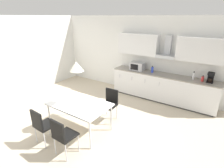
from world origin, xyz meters
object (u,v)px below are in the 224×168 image
Objects in this scene: dining_table at (79,105)px; chair_near_left at (42,124)px; bottle_red at (203,79)px; chair_far_right at (110,102)px; microwave at (137,66)px; coffee_maker at (211,77)px; bottle_white at (193,76)px; pendant_lamp at (76,66)px; bottle_blue at (152,70)px; chair_near_right at (62,134)px.

dining_table is 0.93m from chair_near_left.
bottle_red is 0.21× the size of chair_far_right.
coffee_maker reaches higher than microwave.
pendant_lamp is (-2.03, -2.84, 0.64)m from bottle_white.
chair_far_right is (-0.41, -1.96, -0.50)m from bottle_blue.
bottle_blue is at bearing 78.06° from chair_far_right.
bottle_blue is at bearing 179.67° from bottle_red.
bottle_white reaches higher than chair_near_left.
microwave is 0.55× the size of chair_near_right.
microwave is 2.03m from chair_far_right.
chair_near_right is (0.65, -0.00, 0.00)m from chair_near_left.
bottle_blue reaches higher than chair_near_left.
dining_table is 0.92m from chair_far_right.
dining_table is at bearing -129.37° from bottle_red.
chair_far_right is at bearing 69.17° from dining_table.
bottle_white is at bearing 1.46° from bottle_blue.
bottle_white reaches higher than chair_near_right.
coffee_maker is 4.30m from chair_near_right.
microwave is 3.70m from chair_near_right.
bottle_red is 3.68m from pendant_lamp.
chair_near_right is (-0.41, -3.65, -0.50)m from bottle_blue.
chair_near_left is at bearing -111.26° from dining_table.
bottle_red reaches higher than chair_far_right.
microwave is at bearing 86.40° from pendant_lamp.
bottle_white is 0.29× the size of chair_far_right.
dining_table is (-0.74, -2.81, -0.33)m from bottle_blue.
chair_far_right is 1.00× the size of chair_near_right.
pendant_lamp is at bearing -104.72° from bottle_blue.
coffee_maker is (2.31, 0.03, 0.01)m from microwave.
microwave is 0.55× the size of chair_near_left.
coffee_maker is at bearing 0.82° from bottle_blue.
pendant_lamp is (-0.74, -2.81, 0.65)m from bottle_blue.
bottle_red is (1.56, -0.01, -0.02)m from bottle_blue.
bottle_blue is (0.56, 0.00, -0.04)m from microwave.
dining_table is 1.67× the size of chair_near_left.
chair_near_right is (-1.71, -3.69, -0.51)m from bottle_white.
coffee_maker is at bearing 42.46° from chair_far_right.
bottle_white reaches higher than dining_table.
bottle_white is 4.10m from chair_near_right.
coffee_maker is 1.28× the size of bottle_blue.
dining_table is at bearing -93.60° from microwave.
chair_near_right is (0.00, -1.70, 0.00)m from chair_far_right.
bottle_red is at bearing -169.99° from coffee_maker.
bottle_red is at bearing -0.33° from bottle_blue.
coffee_maker is 3.79m from dining_table.
coffee_maker reaches higher than chair_near_right.
microwave reaches higher than chair_near_right.
bottle_blue reaches higher than chair_far_right.
bottle_white reaches higher than bottle_blue.
bottle_blue is 0.27× the size of chair_near_left.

